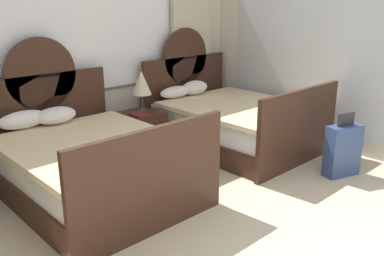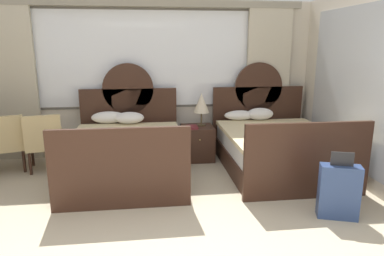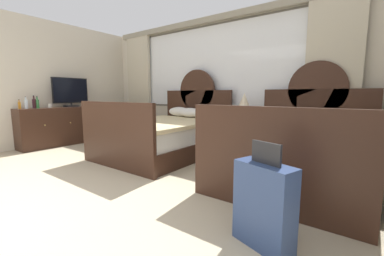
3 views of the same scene
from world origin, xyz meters
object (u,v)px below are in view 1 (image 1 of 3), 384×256
Objects in this scene: nightstand_between_beds at (141,133)px; table_lamp_on_nightstand at (141,83)px; suitcase_on_floor at (343,150)px; bed_near_window at (89,163)px; book_on_nightstand at (139,114)px; bed_near_mirror at (232,121)px.

table_lamp_on_nightstand is (0.07, 0.05, 0.68)m from nightstand_between_beds.
nightstand_between_beds is at bearing 119.76° from suitcase_on_floor.
suitcase_on_floor is (1.31, -2.28, 0.03)m from nightstand_between_beds.
book_on_nightstand is at bearing 27.00° from bed_near_window.
table_lamp_on_nightstand reaches higher than nightstand_between_beds.
bed_near_mirror is at bearing -0.06° from bed_near_window.
bed_near_mirror is 1.64m from suitcase_on_floor.
bed_near_window is 1.55m from table_lamp_on_nightstand.
bed_near_window is at bearing 179.94° from bed_near_mirror.
bed_near_window is 1.00× the size of bed_near_mirror.
nightstand_between_beds is 0.74× the size of suitcase_on_floor.
bed_near_mirror is 8.37× the size of book_on_nightstand.
suitcase_on_floor reaches higher than book_on_nightstand.
bed_near_window is 8.37× the size of book_on_nightstand.
nightstand_between_beds is 0.34m from book_on_nightstand.
table_lamp_on_nightstand reaches higher than book_on_nightstand.
bed_near_window reaches higher than suitcase_on_floor.
bed_near_mirror is at bearing -23.28° from book_on_nightstand.
table_lamp_on_nightstand reaches higher than suitcase_on_floor.
bed_near_window is at bearing -150.94° from nightstand_between_beds.
bed_near_mirror is 1.40m from book_on_nightstand.
bed_near_window is 1.22m from book_on_nightstand.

